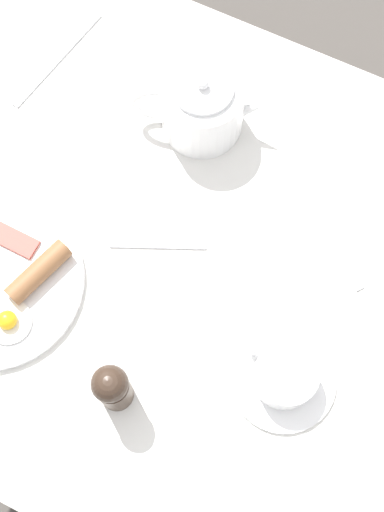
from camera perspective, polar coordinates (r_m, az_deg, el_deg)
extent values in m
plane|color=#4C4742|center=(1.78, 0.00, -7.79)|extent=(8.00, 8.00, 0.00)
cube|color=silver|center=(1.09, 0.00, -0.59)|extent=(0.85, 1.15, 0.03)
cylinder|color=brown|center=(1.70, -10.76, 13.92)|extent=(0.04, 0.04, 0.70)
cylinder|color=white|center=(1.07, -14.44, -5.12)|extent=(0.07, 0.07, 0.00)
sphere|color=yellow|center=(1.06, -14.57, -4.98)|extent=(0.03, 0.03, 0.03)
cylinder|color=brown|center=(1.06, -12.19, -1.25)|extent=(0.11, 0.06, 0.03)
cube|color=#B74C42|center=(1.11, -14.64, 1.55)|extent=(0.03, 0.10, 0.01)
cylinder|color=white|center=(1.13, 0.84, 11.80)|extent=(0.13, 0.13, 0.10)
cylinder|color=white|center=(1.08, 0.89, 13.29)|extent=(0.09, 0.09, 0.01)
sphere|color=white|center=(1.07, 0.90, 13.66)|extent=(0.02, 0.02, 0.02)
cone|color=white|center=(1.12, 5.08, 11.78)|extent=(0.04, 0.06, 0.05)
torus|color=white|center=(1.13, -2.76, 12.00)|extent=(0.04, 0.08, 0.08)
cylinder|color=white|center=(1.04, 7.27, -9.75)|extent=(0.15, 0.15, 0.01)
cylinder|color=white|center=(1.01, 7.47, -9.48)|extent=(0.09, 0.09, 0.05)
cylinder|color=olive|center=(1.01, 7.43, -9.53)|extent=(0.08, 0.08, 0.04)
torus|color=white|center=(1.01, 5.37, -7.71)|extent=(0.02, 0.04, 0.04)
cylinder|color=#38281E|center=(0.99, -6.24, -10.63)|extent=(0.05, 0.05, 0.08)
sphere|color=#38281E|center=(0.94, -6.60, -10.13)|extent=(0.05, 0.05, 0.05)
cube|color=silver|center=(1.10, 10.86, 1.39)|extent=(0.12, 0.16, 0.00)
cube|color=silver|center=(1.25, -10.71, 15.26)|extent=(0.22, 0.05, 0.00)
cube|color=silver|center=(1.08, -2.71, 1.01)|extent=(0.07, 0.14, 0.00)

